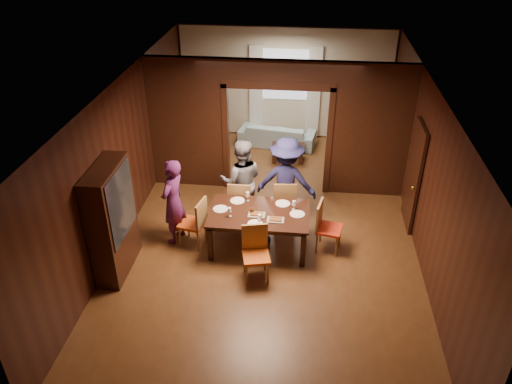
# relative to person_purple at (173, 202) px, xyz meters

# --- Properties ---
(floor) EXTENTS (9.00, 9.00, 0.00)m
(floor) POSITION_rel_person_purple_xyz_m (1.74, 0.55, -0.84)
(floor) COLOR #563418
(floor) RESTS_ON ground
(ceiling) EXTENTS (5.50, 9.00, 0.02)m
(ceiling) POSITION_rel_person_purple_xyz_m (1.74, 0.55, 2.06)
(ceiling) COLOR silver
(ceiling) RESTS_ON room_walls
(room_walls) EXTENTS (5.52, 9.01, 2.90)m
(room_walls) POSITION_rel_person_purple_xyz_m (1.74, 2.44, 0.67)
(room_walls) COLOR black
(room_walls) RESTS_ON floor
(person_purple) EXTENTS (0.56, 0.70, 1.68)m
(person_purple) POSITION_rel_person_purple_xyz_m (0.00, 0.00, 0.00)
(person_purple) COLOR #501B4D
(person_purple) RESTS_ON floor
(person_grey) EXTENTS (0.93, 0.77, 1.74)m
(person_grey) POSITION_rel_person_purple_xyz_m (1.15, 0.83, 0.03)
(person_grey) COLOR slate
(person_grey) RESTS_ON floor
(person_navy) EXTENTS (1.24, 0.80, 1.81)m
(person_navy) POSITION_rel_person_purple_xyz_m (2.02, 0.86, 0.07)
(person_navy) COLOR #1A1A41
(person_navy) RESTS_ON floor
(sofa) EXTENTS (2.06, 1.07, 0.57)m
(sofa) POSITION_rel_person_purple_xyz_m (1.61, 4.40, -0.55)
(sofa) COLOR #9BC0CB
(sofa) RESTS_ON floor
(serving_bowl) EXTENTS (0.34, 0.34, 0.08)m
(serving_bowl) POSITION_rel_person_purple_xyz_m (1.63, 0.02, -0.04)
(serving_bowl) COLOR black
(serving_bowl) RESTS_ON dining_table
(dining_table) EXTENTS (1.80, 1.12, 0.76)m
(dining_table) POSITION_rel_person_purple_xyz_m (1.59, -0.07, -0.46)
(dining_table) COLOR black
(dining_table) RESTS_ON floor
(coffee_table) EXTENTS (0.80, 0.50, 0.40)m
(coffee_table) POSITION_rel_person_purple_xyz_m (1.94, 3.50, -0.64)
(coffee_table) COLOR black
(coffee_table) RESTS_ON floor
(chair_left) EXTENTS (0.52, 0.52, 0.97)m
(chair_left) POSITION_rel_person_purple_xyz_m (0.35, -0.11, -0.35)
(chair_left) COLOR #C34412
(chair_left) RESTS_ON floor
(chair_right) EXTENTS (0.52, 0.52, 0.97)m
(chair_right) POSITION_rel_person_purple_xyz_m (2.87, -0.01, -0.35)
(chair_right) COLOR red
(chair_right) RESTS_ON floor
(chair_far_l) EXTENTS (0.45, 0.45, 0.97)m
(chair_far_l) POSITION_rel_person_purple_xyz_m (1.15, 0.71, -0.35)
(chair_far_l) COLOR red
(chair_far_l) RESTS_ON floor
(chair_far_r) EXTENTS (0.48, 0.48, 0.97)m
(chair_far_r) POSITION_rel_person_purple_xyz_m (2.00, 0.83, -0.35)
(chair_far_r) COLOR red
(chair_far_r) RESTS_ON floor
(chair_near) EXTENTS (0.53, 0.53, 0.97)m
(chair_near) POSITION_rel_person_purple_xyz_m (1.63, -0.95, -0.35)
(chair_near) COLOR #D75614
(chair_near) RESTS_ON floor
(hutch) EXTENTS (0.40, 1.20, 2.00)m
(hutch) POSITION_rel_person_purple_xyz_m (-0.79, -0.95, 0.16)
(hutch) COLOR black
(hutch) RESTS_ON floor
(door_right) EXTENTS (0.06, 0.90, 2.10)m
(door_right) POSITION_rel_person_purple_xyz_m (4.44, 1.05, 0.21)
(door_right) COLOR black
(door_right) RESTS_ON floor
(window_far) EXTENTS (1.20, 0.03, 1.30)m
(window_far) POSITION_rel_person_purple_xyz_m (1.74, 4.99, 0.86)
(window_far) COLOR silver
(window_far) RESTS_ON back_wall
(curtain_left) EXTENTS (0.35, 0.06, 2.40)m
(curtain_left) POSITION_rel_person_purple_xyz_m (0.99, 4.95, 0.41)
(curtain_left) COLOR white
(curtain_left) RESTS_ON back_wall
(curtain_right) EXTENTS (0.35, 0.06, 2.40)m
(curtain_right) POSITION_rel_person_purple_xyz_m (2.49, 4.95, 0.41)
(curtain_right) COLOR white
(curtain_right) RESTS_ON back_wall
(plate_left) EXTENTS (0.27, 0.27, 0.01)m
(plate_left) POSITION_rel_person_purple_xyz_m (0.88, -0.04, -0.07)
(plate_left) COLOR silver
(plate_left) RESTS_ON dining_table
(plate_far_l) EXTENTS (0.27, 0.27, 0.01)m
(plate_far_l) POSITION_rel_person_purple_xyz_m (1.15, 0.28, -0.07)
(plate_far_l) COLOR white
(plate_far_l) RESTS_ON dining_table
(plate_far_r) EXTENTS (0.27, 0.27, 0.01)m
(plate_far_r) POSITION_rel_person_purple_xyz_m (1.99, 0.27, -0.07)
(plate_far_r) COLOR silver
(plate_far_r) RESTS_ON dining_table
(plate_right) EXTENTS (0.27, 0.27, 0.01)m
(plate_right) POSITION_rel_person_purple_xyz_m (2.27, -0.06, -0.07)
(plate_right) COLOR silver
(plate_right) RESTS_ON dining_table
(plate_near) EXTENTS (0.27, 0.27, 0.01)m
(plate_near) POSITION_rel_person_purple_xyz_m (1.56, -0.44, -0.07)
(plate_near) COLOR white
(plate_near) RESTS_ON dining_table
(platter_a) EXTENTS (0.30, 0.20, 0.04)m
(platter_a) POSITION_rel_person_purple_xyz_m (1.55, -0.16, -0.06)
(platter_a) COLOR gray
(platter_a) RESTS_ON dining_table
(platter_b) EXTENTS (0.30, 0.20, 0.04)m
(platter_b) POSITION_rel_person_purple_xyz_m (1.90, -0.29, -0.06)
(platter_b) COLOR gray
(platter_b) RESTS_ON dining_table
(wineglass_left) EXTENTS (0.08, 0.08, 0.18)m
(wineglass_left) POSITION_rel_person_purple_xyz_m (1.08, -0.25, 0.01)
(wineglass_left) COLOR white
(wineglass_left) RESTS_ON dining_table
(wineglass_far) EXTENTS (0.08, 0.08, 0.18)m
(wineglass_far) POSITION_rel_person_purple_xyz_m (1.34, 0.31, 0.01)
(wineglass_far) COLOR white
(wineglass_far) RESTS_ON dining_table
(wineglass_right) EXTENTS (0.08, 0.08, 0.18)m
(wineglass_right) POSITION_rel_person_purple_xyz_m (2.21, 0.10, 0.01)
(wineglass_right) COLOR silver
(wineglass_right) RESTS_ON dining_table
(tumbler) EXTENTS (0.07, 0.07, 0.14)m
(tumbler) POSITION_rel_person_purple_xyz_m (1.63, -0.35, -0.01)
(tumbler) COLOR silver
(tumbler) RESTS_ON dining_table
(condiment_jar) EXTENTS (0.08, 0.08, 0.11)m
(condiment_jar) POSITION_rel_person_purple_xyz_m (1.46, -0.09, -0.02)
(condiment_jar) COLOR #502712
(condiment_jar) RESTS_ON dining_table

